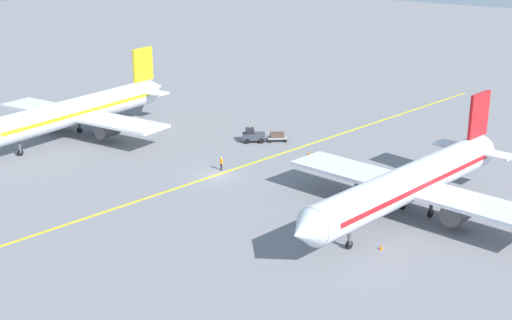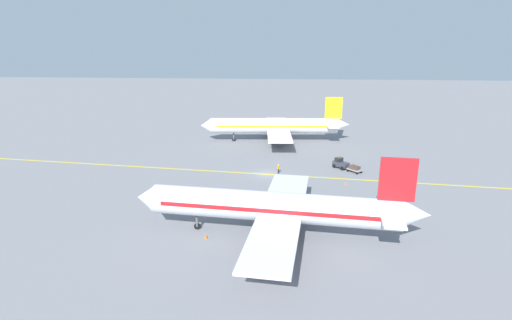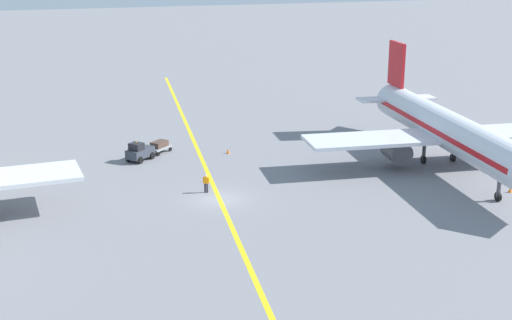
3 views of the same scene
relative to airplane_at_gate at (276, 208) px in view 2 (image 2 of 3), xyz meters
name	(u,v)px [view 2 (image 2 of 3)]	position (x,y,z in m)	size (l,w,h in m)	color
ground_plane	(267,174)	(23.71, 2.42, -3.71)	(400.00, 400.00, 0.00)	slate
apron_yellow_centreline	(267,174)	(23.71, 2.42, -3.71)	(0.40, 120.00, 0.01)	yellow
airplane_at_gate	(276,208)	(0.00, 0.00, 0.00)	(28.37, 35.55, 10.60)	silver
airplane_adjacent_stand	(276,126)	(49.08, 1.85, 0.00)	(28.30, 35.54, 10.60)	silver
baggage_tug_dark	(341,164)	(28.59, -11.17, -2.81)	(3.22, 3.14, 2.11)	#333842
baggage_cart_trailing	(355,168)	(26.17, -13.41, -2.95)	(2.86, 2.79, 1.24)	gray
ground_crew_worker	(278,169)	(24.39, 0.42, -2.80)	(0.53, 0.36, 1.68)	#23232D
traffic_cone_near_nose	(206,236)	(-1.45, 8.39, -3.43)	(0.32, 0.32, 0.55)	orange
traffic_cone_mid_apron	(346,183)	(19.32, -10.95, -3.43)	(0.32, 0.32, 0.55)	orange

